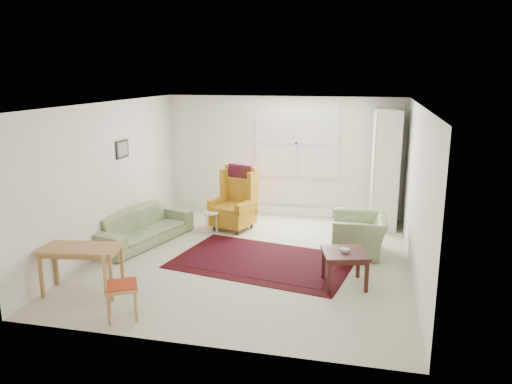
% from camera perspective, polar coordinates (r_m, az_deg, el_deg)
% --- Properties ---
extents(room, '(5.04, 5.54, 2.51)m').
position_cam_1_polar(room, '(8.09, -0.01, 1.27)').
color(room, beige).
rests_on(room, ground).
extents(rug, '(3.06, 2.27, 0.03)m').
position_cam_1_polar(rug, '(8.11, 0.77, -7.87)').
color(rug, black).
rests_on(rug, ground).
extents(sofa, '(1.32, 2.19, 0.83)m').
position_cam_1_polar(sofa, '(9.10, -12.97, -3.17)').
color(sofa, '#7A8C5D').
rests_on(sofa, ground).
extents(armchair, '(0.91, 1.03, 0.78)m').
position_cam_1_polar(armchair, '(8.54, 11.73, -4.38)').
color(armchair, '#7A8C5D').
rests_on(armchair, ground).
extents(wingback_chair, '(0.91, 0.93, 1.24)m').
position_cam_1_polar(wingback_chair, '(9.57, -2.68, -0.73)').
color(wingback_chair, '#B8831C').
rests_on(wingback_chair, ground).
extents(coffee_table, '(0.75, 0.75, 0.50)m').
position_cam_1_polar(coffee_table, '(7.31, 10.06, -8.56)').
color(coffee_table, '#3B1712').
rests_on(coffee_table, ground).
extents(stool, '(0.35, 0.35, 0.41)m').
position_cam_1_polar(stool, '(9.50, -5.12, -3.47)').
color(stool, white).
rests_on(stool, ground).
extents(cabinet, '(0.55, 0.95, 2.30)m').
position_cam_1_polar(cabinet, '(10.01, 14.52, 2.59)').
color(cabinet, white).
rests_on(cabinet, ground).
extents(desk, '(1.12, 0.68, 0.66)m').
position_cam_1_polar(desk, '(7.32, -19.21, -8.41)').
color(desk, '#AC7B45').
rests_on(desk, ground).
extents(desk_chair, '(0.53, 0.53, 0.89)m').
position_cam_1_polar(desk_chair, '(6.41, -15.18, -10.18)').
color(desk_chair, '#AC7B45').
rests_on(desk_chair, ground).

